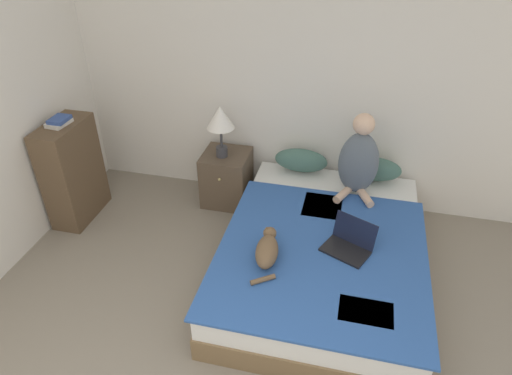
{
  "coord_description": "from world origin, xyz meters",
  "views": [
    {
      "loc": [
        0.59,
        -0.47,
        2.72
      ],
      "look_at": [
        -0.1,
        2.43,
        0.75
      ],
      "focal_mm": 32.0,
      "sensor_mm": 36.0,
      "label": 1
    }
  ],
  "objects_px": {
    "pillow_near": "(301,160)",
    "bookshelf": "(73,172)",
    "cat_tabby": "(267,250)",
    "book_stack_top": "(59,121)",
    "laptop_open": "(349,244)",
    "nightstand": "(227,178)",
    "bed": "(323,255)",
    "person_sitting": "(359,160)",
    "pillow_far": "(374,169)",
    "table_lamp": "(220,120)"
  },
  "relations": [
    {
      "from": "laptop_open",
      "to": "book_stack_top",
      "type": "height_order",
      "value": "book_stack_top"
    },
    {
      "from": "bed",
      "to": "person_sitting",
      "type": "distance_m",
      "value": 0.9
    },
    {
      "from": "book_stack_top",
      "to": "nightstand",
      "type": "bearing_deg",
      "value": 23.45
    },
    {
      "from": "person_sitting",
      "to": "nightstand",
      "type": "relative_size",
      "value": 1.41
    },
    {
      "from": "person_sitting",
      "to": "nightstand",
      "type": "bearing_deg",
      "value": 173.05
    },
    {
      "from": "pillow_near",
      "to": "laptop_open",
      "type": "bearing_deg",
      "value": -63.29
    },
    {
      "from": "pillow_far",
      "to": "book_stack_top",
      "type": "bearing_deg",
      "value": -166.19
    },
    {
      "from": "person_sitting",
      "to": "book_stack_top",
      "type": "bearing_deg",
      "value": -170.75
    },
    {
      "from": "bed",
      "to": "cat_tabby",
      "type": "relative_size",
      "value": 4.07
    },
    {
      "from": "bed",
      "to": "pillow_near",
      "type": "relative_size",
      "value": 4.2
    },
    {
      "from": "laptop_open",
      "to": "table_lamp",
      "type": "bearing_deg",
      "value": 168.86
    },
    {
      "from": "bed",
      "to": "table_lamp",
      "type": "relative_size",
      "value": 4.13
    },
    {
      "from": "laptop_open",
      "to": "nightstand",
      "type": "relative_size",
      "value": 0.78
    },
    {
      "from": "pillow_near",
      "to": "nightstand",
      "type": "relative_size",
      "value": 0.94
    },
    {
      "from": "table_lamp",
      "to": "laptop_open",
      "type": "bearing_deg",
      "value": -35.56
    },
    {
      "from": "bookshelf",
      "to": "book_stack_top",
      "type": "distance_m",
      "value": 0.52
    },
    {
      "from": "person_sitting",
      "to": "table_lamp",
      "type": "xyz_separation_m",
      "value": [
        -1.29,
        0.11,
        0.19
      ]
    },
    {
      "from": "pillow_near",
      "to": "bookshelf",
      "type": "height_order",
      "value": "bookshelf"
    },
    {
      "from": "laptop_open",
      "to": "nightstand",
      "type": "bearing_deg",
      "value": 167.07
    },
    {
      "from": "book_stack_top",
      "to": "pillow_near",
      "type": "bearing_deg",
      "value": 18.15
    },
    {
      "from": "bed",
      "to": "nightstand",
      "type": "distance_m",
      "value": 1.37
    },
    {
      "from": "cat_tabby",
      "to": "bookshelf",
      "type": "relative_size",
      "value": 0.54
    },
    {
      "from": "pillow_far",
      "to": "cat_tabby",
      "type": "distance_m",
      "value": 1.5
    },
    {
      "from": "bookshelf",
      "to": "pillow_near",
      "type": "bearing_deg",
      "value": 17.91
    },
    {
      "from": "laptop_open",
      "to": "bookshelf",
      "type": "height_order",
      "value": "bookshelf"
    },
    {
      "from": "nightstand",
      "to": "bookshelf",
      "type": "relative_size",
      "value": 0.56
    },
    {
      "from": "bed",
      "to": "book_stack_top",
      "type": "xyz_separation_m",
      "value": [
        -2.4,
        0.27,
        0.81
      ]
    },
    {
      "from": "bed",
      "to": "book_stack_top",
      "type": "bearing_deg",
      "value": 173.54
    },
    {
      "from": "table_lamp",
      "to": "nightstand",
      "type": "bearing_deg",
      "value": 61.94
    },
    {
      "from": "person_sitting",
      "to": "bookshelf",
      "type": "xyz_separation_m",
      "value": [
        -2.59,
        -0.41,
        -0.24
      ]
    },
    {
      "from": "pillow_far",
      "to": "person_sitting",
      "type": "height_order",
      "value": "person_sitting"
    },
    {
      "from": "pillow_far",
      "to": "book_stack_top",
      "type": "distance_m",
      "value": 2.87
    },
    {
      "from": "cat_tabby",
      "to": "table_lamp",
      "type": "height_order",
      "value": "table_lamp"
    },
    {
      "from": "bed",
      "to": "book_stack_top",
      "type": "relative_size",
      "value": 9.61
    },
    {
      "from": "person_sitting",
      "to": "bookshelf",
      "type": "height_order",
      "value": "person_sitting"
    },
    {
      "from": "cat_tabby",
      "to": "nightstand",
      "type": "relative_size",
      "value": 0.96
    },
    {
      "from": "pillow_near",
      "to": "bookshelf",
      "type": "bearing_deg",
      "value": -162.09
    },
    {
      "from": "pillow_near",
      "to": "pillow_far",
      "type": "xyz_separation_m",
      "value": [
        0.69,
        0.0,
        0.0
      ]
    },
    {
      "from": "cat_tabby",
      "to": "laptop_open",
      "type": "xyz_separation_m",
      "value": [
        0.58,
        0.25,
        -0.03
      ]
    },
    {
      "from": "pillow_near",
      "to": "cat_tabby",
      "type": "xyz_separation_m",
      "value": [
        -0.05,
        -1.31,
        -0.03
      ]
    },
    {
      "from": "pillow_near",
      "to": "pillow_far",
      "type": "height_order",
      "value": "same"
    },
    {
      "from": "bed",
      "to": "table_lamp",
      "type": "distance_m",
      "value": 1.54
    },
    {
      "from": "cat_tabby",
      "to": "book_stack_top",
      "type": "height_order",
      "value": "book_stack_top"
    },
    {
      "from": "bed",
      "to": "laptop_open",
      "type": "height_order",
      "value": "laptop_open"
    },
    {
      "from": "pillow_near",
      "to": "laptop_open",
      "type": "relative_size",
      "value": 1.2
    },
    {
      "from": "book_stack_top",
      "to": "cat_tabby",
      "type": "bearing_deg",
      "value": -17.63
    },
    {
      "from": "table_lamp",
      "to": "pillow_near",
      "type": "bearing_deg",
      "value": 10.69
    },
    {
      "from": "person_sitting",
      "to": "book_stack_top",
      "type": "xyz_separation_m",
      "value": [
        -2.59,
        -0.42,
        0.28
      ]
    },
    {
      "from": "cat_tabby",
      "to": "bookshelf",
      "type": "xyz_separation_m",
      "value": [
        -2.01,
        0.65,
        0.0
      ]
    },
    {
      "from": "person_sitting",
      "to": "bookshelf",
      "type": "bearing_deg",
      "value": -170.95
    }
  ]
}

